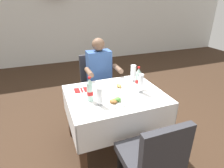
{
  "coord_description": "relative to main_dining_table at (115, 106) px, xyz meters",
  "views": [
    {
      "loc": [
        -0.83,
        -1.86,
        1.77
      ],
      "look_at": [
        -0.11,
        0.05,
        0.83
      ],
      "focal_mm": 29.95,
      "sensor_mm": 36.0,
      "label": 1
    }
  ],
  "objects": [
    {
      "name": "ground_plane",
      "position": [
        0.11,
        0.05,
        -0.58
      ],
      "size": [
        11.0,
        11.0,
        0.0
      ],
      "primitive_type": "plane",
      "color": "#382619"
    },
    {
      "name": "back_wall",
      "position": [
        0.11,
        3.91,
        1.01
      ],
      "size": [
        11.0,
        0.12,
        3.18
      ],
      "primitive_type": "cube",
      "color": "silver",
      "rests_on": "ground"
    },
    {
      "name": "main_dining_table",
      "position": [
        0.0,
        0.0,
        0.0
      ],
      "size": [
        1.12,
        0.9,
        0.75
      ],
      "color": "white",
      "rests_on": "ground"
    },
    {
      "name": "chair_far_diner_seat",
      "position": [
        0.0,
        0.84,
        -0.03
      ],
      "size": [
        0.44,
        0.5,
        0.97
      ],
      "color": "#2D2D33",
      "rests_on": "ground"
    },
    {
      "name": "chair_near_camera_side",
      "position": [
        0.0,
        -0.84,
        -0.03
      ],
      "size": [
        0.44,
        0.5,
        0.97
      ],
      "color": "#2D2D33",
      "rests_on": "ground"
    },
    {
      "name": "seated_diner_far",
      "position": [
        0.05,
        0.73,
        0.13
      ],
      "size": [
        0.5,
        0.46,
        1.26
      ],
      "color": "#282D42",
      "rests_on": "ground"
    },
    {
      "name": "plate_near_camera",
      "position": [
        -0.07,
        -0.2,
        0.19
      ],
      "size": [
        0.22,
        0.22,
        0.06
      ],
      "color": "white",
      "rests_on": "main_dining_table"
    },
    {
      "name": "plate_far_diner",
      "position": [
        0.09,
        0.14,
        0.19
      ],
      "size": [
        0.24,
        0.24,
        0.05
      ],
      "color": "white",
      "rests_on": "main_dining_table"
    },
    {
      "name": "beer_glass_left",
      "position": [
        -0.25,
        -0.19,
        0.27
      ],
      "size": [
        0.07,
        0.07,
        0.2
      ],
      "color": "white",
      "rests_on": "main_dining_table"
    },
    {
      "name": "beer_glass_middle",
      "position": [
        0.36,
        0.26,
        0.29
      ],
      "size": [
        0.07,
        0.07,
        0.23
      ],
      "color": "white",
      "rests_on": "main_dining_table"
    },
    {
      "name": "beer_glass_right",
      "position": [
        0.29,
        -0.08,
        0.29
      ],
      "size": [
        0.07,
        0.07,
        0.23
      ],
      "color": "white",
      "rests_on": "main_dining_table"
    },
    {
      "name": "cola_bottle_primary",
      "position": [
        0.32,
        0.05,
        0.29
      ],
      "size": [
        0.07,
        0.07,
        0.28
      ],
      "color": "silver",
      "rests_on": "main_dining_table"
    },
    {
      "name": "cola_bottle_secondary",
      "position": [
        -0.31,
        -0.06,
        0.3
      ],
      "size": [
        0.07,
        0.07,
        0.28
      ],
      "color": "silver",
      "rests_on": "main_dining_table"
    },
    {
      "name": "napkin_cutlery_set",
      "position": [
        -0.35,
        0.22,
        0.18
      ],
      "size": [
        0.17,
        0.19,
        0.01
      ],
      "color": "maroon",
      "rests_on": "main_dining_table"
    }
  ]
}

